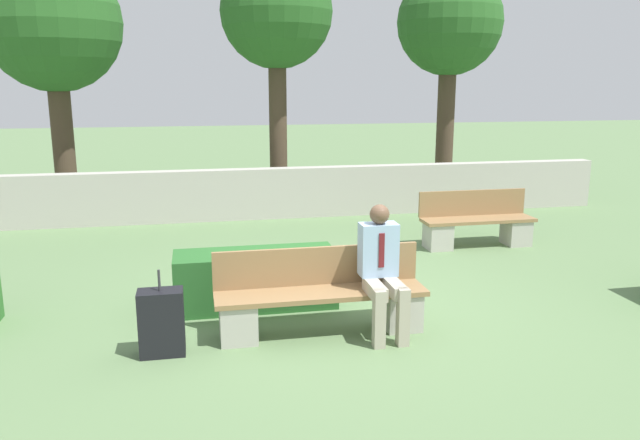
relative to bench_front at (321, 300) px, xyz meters
The scene contains 10 objects.
ground_plane 0.86m from the bench_front, 64.49° to the left, with size 60.00×60.00×0.00m, color #607F51.
perimeter_wall 5.55m from the bench_front, 86.49° to the left, with size 12.76×0.30×0.94m.
bench_front is the anchor object (origin of this frame).
bench_left_side 4.19m from the bench_front, 43.19° to the left, with size 1.76×0.49×0.85m.
person_seated_man 0.72m from the bench_front, 13.74° to the right, with size 0.38×0.63×1.32m.
hedge_block_near_left 1.06m from the bench_front, 122.97° to the left, with size 1.81×0.62×0.64m.
suitcase 1.58m from the bench_front, behind, with size 0.42×0.25×0.83m.
tree_leftmost 8.76m from the bench_front, 117.24° to the left, with size 2.60×2.60×4.89m.
tree_center_left 7.51m from the bench_front, 85.89° to the left, with size 2.18×2.18×4.92m.
tree_center_right 9.08m from the bench_front, 59.37° to the left, with size 2.26×2.26×4.88m.
Camera 1 is at (-1.53, -6.59, 2.52)m, focal length 35.00 mm.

